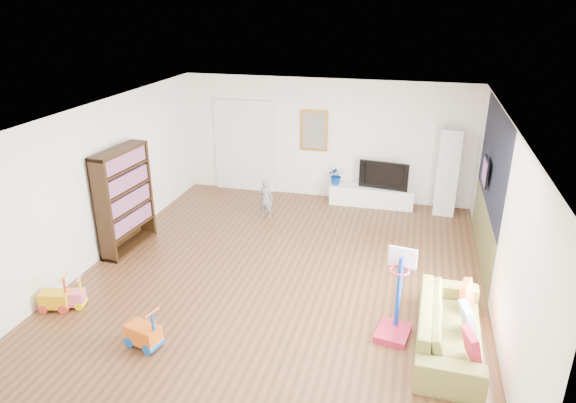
% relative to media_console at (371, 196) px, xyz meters
% --- Properties ---
extents(floor, '(6.50, 7.50, 0.00)m').
position_rel_media_console_xyz_m(floor, '(-1.12, -3.46, -0.21)').
color(floor, brown).
rests_on(floor, ground).
extents(ceiling, '(6.50, 7.50, 0.00)m').
position_rel_media_console_xyz_m(ceiling, '(-1.12, -3.46, 2.49)').
color(ceiling, white).
rests_on(ceiling, ground).
extents(wall_back, '(6.50, 0.00, 2.70)m').
position_rel_media_console_xyz_m(wall_back, '(-1.12, 0.29, 1.14)').
color(wall_back, white).
rests_on(wall_back, ground).
extents(wall_front, '(6.50, 0.00, 2.70)m').
position_rel_media_console_xyz_m(wall_front, '(-1.12, -7.21, 1.14)').
color(wall_front, white).
rests_on(wall_front, ground).
extents(wall_left, '(0.00, 7.50, 2.70)m').
position_rel_media_console_xyz_m(wall_left, '(-4.37, -3.46, 1.14)').
color(wall_left, silver).
rests_on(wall_left, ground).
extents(wall_right, '(0.00, 7.50, 2.70)m').
position_rel_media_console_xyz_m(wall_right, '(2.13, -3.46, 1.14)').
color(wall_right, white).
rests_on(wall_right, ground).
extents(navy_accent, '(0.01, 3.20, 1.70)m').
position_rel_media_console_xyz_m(navy_accent, '(2.11, -2.06, 1.64)').
color(navy_accent, black).
rests_on(navy_accent, wall_right).
extents(olive_wainscot, '(0.01, 3.20, 1.00)m').
position_rel_media_console_xyz_m(olive_wainscot, '(2.11, -2.06, 0.29)').
color(olive_wainscot, brown).
rests_on(olive_wainscot, wall_right).
extents(doorway, '(1.45, 0.06, 2.10)m').
position_rel_media_console_xyz_m(doorway, '(-3.02, 0.25, 0.84)').
color(doorway, white).
rests_on(doorway, ground).
extents(painting_back, '(0.62, 0.06, 0.92)m').
position_rel_media_console_xyz_m(painting_back, '(-1.37, 0.25, 1.34)').
color(painting_back, gold).
rests_on(painting_back, wall_back).
extents(artwork_right, '(0.04, 0.56, 0.46)m').
position_rel_media_console_xyz_m(artwork_right, '(2.05, -1.86, 1.34)').
color(artwork_right, '#7F3F8C').
rests_on(artwork_right, wall_right).
extents(media_console, '(1.83, 0.47, 0.43)m').
position_rel_media_console_xyz_m(media_console, '(0.00, 0.00, 0.00)').
color(media_console, white).
rests_on(media_console, ground).
extents(tall_cabinet, '(0.46, 0.46, 1.85)m').
position_rel_media_console_xyz_m(tall_cabinet, '(1.55, -0.07, 0.71)').
color(tall_cabinet, silver).
rests_on(tall_cabinet, ground).
extents(bookshelf, '(0.42, 1.31, 1.88)m').
position_rel_media_console_xyz_m(bookshelf, '(-4.11, -3.20, 0.73)').
color(bookshelf, black).
rests_on(bookshelf, ground).
extents(sofa, '(0.87, 2.10, 0.61)m').
position_rel_media_console_xyz_m(sofa, '(1.50, -4.77, 0.09)').
color(sofa, olive).
rests_on(sofa, ground).
extents(basketball_hoop, '(0.52, 0.59, 1.27)m').
position_rel_media_console_xyz_m(basketball_hoop, '(0.79, -4.73, 0.42)').
color(basketball_hoop, '#B21A3A').
rests_on(basketball_hoop, ground).
extents(ride_on_yellow, '(0.46, 0.34, 0.55)m').
position_rel_media_console_xyz_m(ride_on_yellow, '(-4.09, -5.31, 0.06)').
color(ride_on_yellow, '#E5A70F').
rests_on(ride_on_yellow, ground).
extents(ride_on_orange, '(0.50, 0.38, 0.59)m').
position_rel_media_console_xyz_m(ride_on_orange, '(-2.39, -5.77, 0.08)').
color(ride_on_orange, '#CC5811').
rests_on(ride_on_orange, ground).
extents(ride_on_pink, '(0.42, 0.32, 0.49)m').
position_rel_media_console_xyz_m(ride_on_pink, '(-3.90, -5.20, 0.03)').
color(ride_on_pink, pink).
rests_on(ride_on_pink, ground).
extents(child, '(0.32, 0.23, 0.84)m').
position_rel_media_console_xyz_m(child, '(-2.06, -1.26, 0.21)').
color(child, slate).
rests_on(child, ground).
extents(tv, '(1.08, 0.28, 0.62)m').
position_rel_media_console_xyz_m(tv, '(0.25, 0.02, 0.52)').
color(tv, black).
rests_on(tv, media_console).
extents(vase_plant, '(0.44, 0.41, 0.41)m').
position_rel_media_console_xyz_m(vase_plant, '(-0.79, -0.01, 0.42)').
color(vase_plant, navy).
rests_on(vase_plant, media_console).
extents(pillow_left, '(0.19, 0.38, 0.36)m').
position_rel_media_console_xyz_m(pillow_left, '(1.71, -5.34, 0.27)').
color(pillow_left, '#AC1D36').
rests_on(pillow_left, sofa).
extents(pillow_center, '(0.18, 0.38, 0.36)m').
position_rel_media_console_xyz_m(pillow_center, '(1.70, -4.78, 0.27)').
color(pillow_center, white).
rests_on(pillow_center, sofa).
extents(pillow_right, '(0.19, 0.38, 0.37)m').
position_rel_media_console_xyz_m(pillow_right, '(1.73, -4.20, 0.27)').
color(pillow_right, red).
rests_on(pillow_right, sofa).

